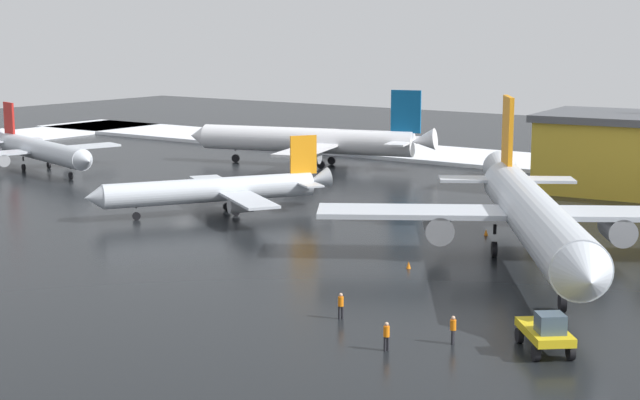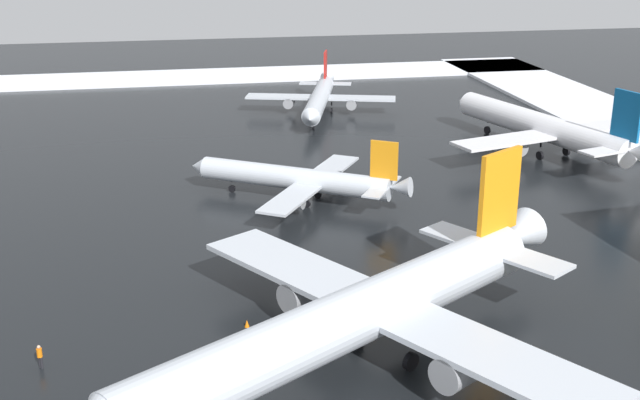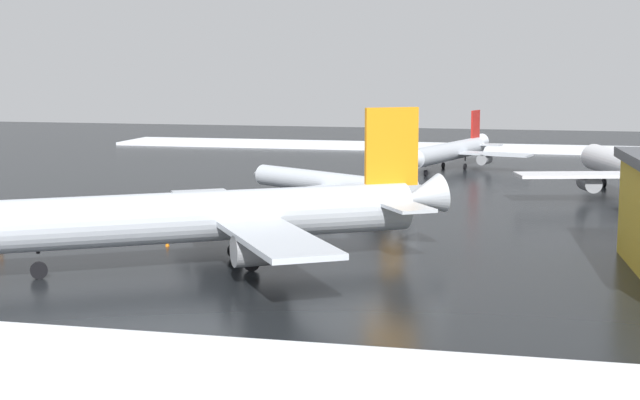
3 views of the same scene
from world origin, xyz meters
The scene contains 10 objects.
ground_plane centered at (0.00, 0.00, 0.00)m, with size 240.00×240.00×0.00m, color black.
snow_bank_left centered at (-67.00, 0.00, 0.26)m, with size 14.00×116.00×0.53m, color white.
snow_bank_right centered at (67.00, 0.00, 0.26)m, with size 14.00×116.00×0.53m, color white.
airplane_far_rear centered at (-40.05, 3.51, 4.00)m, with size 31.06×36.22×12.10m.
airplane_distant_tail centered at (-6.13, 1.83, 2.47)m, with size 19.14×22.31×7.48m.
airplane_parked_starboard centered at (32.09, -7.62, 2.73)m, with size 27.29×22.96×8.26m.
airplane_parked_portside centered at (6.25, -31.59, 3.44)m, with size 34.39×28.91×10.39m.
ground_crew_by_nose_gear centered at (-36.07, 24.16, 0.97)m, with size 0.36×0.36×1.71m.
traffic_cone_near_nose centered at (-32.42, -4.45, 0.28)m, with size 0.36×0.36×0.55m, color orange.
traffic_cone_mid_line centered at (-32.91, 10.14, 0.28)m, with size 0.36×0.36×0.55m, color orange.
Camera 3 is at (-110.65, -21.63, 15.87)m, focal length 55.00 mm.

